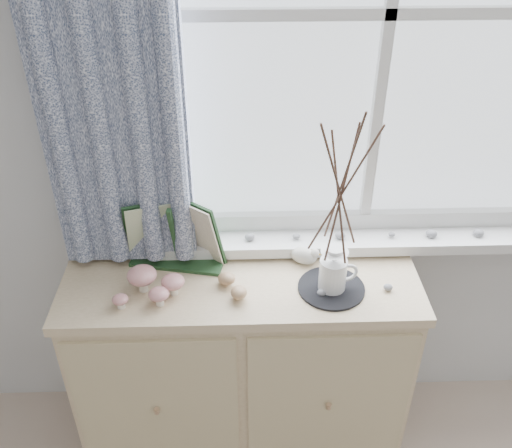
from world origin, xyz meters
name	(u,v)px	position (x,y,z in m)	size (l,w,h in m)	color
sideboard	(242,365)	(-0.15, 1.75, 0.43)	(1.20, 0.45, 0.85)	beige
botanical_book	(174,238)	(-0.37, 1.81, 0.98)	(0.37, 0.13, 0.26)	#1C3B1E
toadstool_cluster	(151,283)	(-0.44, 1.68, 0.90)	(0.22, 0.15, 0.09)	white
wooden_eggs	(233,285)	(-0.18, 1.68, 0.88)	(0.09, 0.11, 0.07)	tan
songbird_figurine	(304,255)	(0.07, 1.83, 0.88)	(0.13, 0.06, 0.07)	beige
crocheted_doily	(331,288)	(0.15, 1.69, 0.85)	(0.22, 0.22, 0.01)	black
twig_pitcher	(341,188)	(0.15, 1.69, 1.24)	(0.27, 0.27, 0.67)	white
sideboard_pebbles	(345,280)	(0.20, 1.71, 0.86)	(0.25, 0.19, 0.02)	gray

